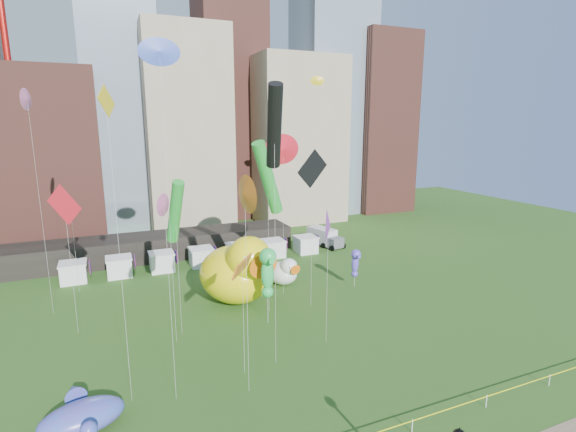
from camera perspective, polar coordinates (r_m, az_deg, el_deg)
name	(u,v)px	position (r m, az deg, el deg)	size (l,w,h in m)	color
skyline	(173,104)	(80.00, -14.91, 14.06)	(101.00, 23.00, 68.00)	brown
pavilion	(156,246)	(62.50, -17.00, -3.83)	(38.00, 6.00, 3.20)	black
vendor_tents	(202,257)	(57.64, -11.31, -5.38)	(33.24, 2.80, 2.40)	white
big_duck	(238,271)	(44.91, -6.56, -7.19)	(9.08, 10.55, 7.47)	yellow
small_duck	(284,272)	(50.04, -0.57, -7.36)	(4.17, 4.73, 3.32)	white
seahorse_green	(268,269)	(39.47, -2.69, -6.95)	(1.64, 2.04, 7.29)	silver
seahorse_purple	(356,261)	(49.30, 8.89, -5.87)	(1.20, 1.45, 4.46)	silver
whale_inflatable	(81,415)	(31.32, -25.57, -22.59)	(5.35, 6.37, 2.18)	#5D3EA9
box_truck	(324,237)	(65.90, 4.78, -2.75)	(3.69, 6.46, 2.59)	silver
kite_0	(283,149)	(44.41, -0.64, 8.77)	(3.05, 1.36, 17.17)	silver
kite_1	(27,100)	(45.72, -31.12, 12.95)	(0.58, 1.96, 21.26)	silver
kite_2	(274,127)	(30.55, -1.81, 11.66)	(1.96, 3.65, 20.98)	silver
kite_3	(268,178)	(40.23, -2.67, 4.98)	(4.09, 3.49, 16.80)	silver
kite_4	(317,83)	(58.23, 3.90, 17.04)	(1.19, 0.53, 24.14)	silver
kite_5	(159,52)	(35.48, -16.57, 19.94)	(2.07, 0.27, 24.44)	silver
kite_6	(245,194)	(27.32, -5.70, 2.85)	(0.32, 2.45, 15.10)	silver
kite_7	(328,226)	(34.76, 5.33, -1.29)	(1.58, 2.42, 11.50)	silver
kite_8	(64,206)	(40.54, -27.37, 1.18)	(2.70, 2.19, 13.31)	silver
kite_9	(164,206)	(27.49, -15.96, 1.27)	(0.80, 1.30, 14.05)	silver
kite_10	(312,170)	(41.44, 3.24, 6.07)	(3.61, 0.95, 15.85)	silver
kite_11	(175,212)	(37.15, -14.63, 0.52)	(1.54, 3.46, 13.86)	silver
kite_12	(108,116)	(27.79, -22.66, 12.00)	(0.97, 1.63, 20.41)	silver
kite_13	(71,214)	(51.48, -26.67, 0.19)	(0.37, 2.14, 9.12)	silver
kite_14	(242,266)	(30.97, -6.05, -6.60)	(2.33, 3.00, 8.86)	silver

